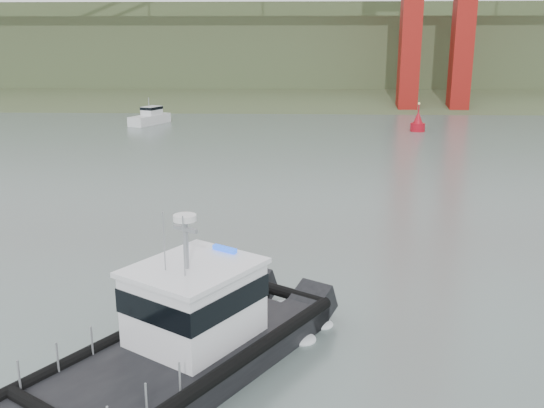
# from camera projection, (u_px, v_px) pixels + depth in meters

# --- Properties ---
(ground) EXTENTS (400.00, 400.00, 0.00)m
(ground) POSITION_uv_depth(u_px,v_px,m) (275.00, 323.00, 25.04)
(ground) COLOR slate
(ground) RESTS_ON ground
(headlands) EXTENTS (500.00, 105.36, 27.12)m
(headlands) POSITION_uv_depth(u_px,v_px,m) (296.00, 57.00, 144.07)
(headlands) COLOR #3F512E
(headlands) RESTS_ON ground
(patrol_boat) EXTENTS (10.40, 12.71, 5.95)m
(patrol_boat) POSITION_uv_depth(u_px,v_px,m) (189.00, 332.00, 21.06)
(patrol_boat) COLOR black
(patrol_boat) RESTS_ON ground
(motorboat) EXTENTS (4.74, 7.06, 3.70)m
(motorboat) POSITION_uv_depth(u_px,v_px,m) (150.00, 117.00, 82.60)
(motorboat) COLOR silver
(motorboat) RESTS_ON ground
(nav_buoy) EXTENTS (1.84, 1.84, 3.83)m
(nav_buoy) POSITION_uv_depth(u_px,v_px,m) (418.00, 123.00, 76.09)
(nav_buoy) COLOR #A60B19
(nav_buoy) RESTS_ON ground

